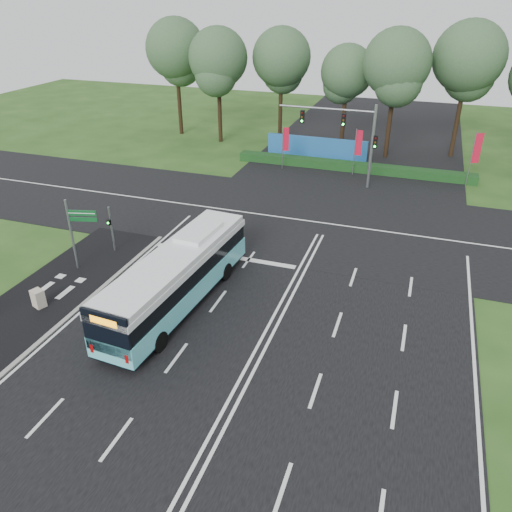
# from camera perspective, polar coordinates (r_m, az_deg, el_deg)

# --- Properties ---
(ground) EXTENTS (120.00, 120.00, 0.00)m
(ground) POSITION_cam_1_polar(r_m,az_deg,el_deg) (26.61, 2.26, -6.54)
(ground) COLOR #234617
(ground) RESTS_ON ground
(road_main) EXTENTS (20.00, 120.00, 0.04)m
(road_main) POSITION_cam_1_polar(r_m,az_deg,el_deg) (26.60, 2.26, -6.51)
(road_main) COLOR black
(road_main) RESTS_ON ground
(road_cross) EXTENTS (120.00, 14.00, 0.05)m
(road_cross) POSITION_cam_1_polar(r_m,az_deg,el_deg) (36.80, 7.72, 3.73)
(road_cross) COLOR black
(road_cross) RESTS_ON ground
(bike_path) EXTENTS (5.00, 18.00, 0.06)m
(bike_path) POSITION_cam_1_polar(r_m,az_deg,el_deg) (29.98, -23.17, -4.64)
(bike_path) COLOR black
(bike_path) RESTS_ON ground
(kerb_strip) EXTENTS (0.25, 18.00, 0.12)m
(kerb_strip) POSITION_cam_1_polar(r_m,az_deg,el_deg) (28.54, -19.51, -5.57)
(kerb_strip) COLOR gray
(kerb_strip) RESTS_ON ground
(city_bus) EXTENTS (3.31, 12.02, 3.41)m
(city_bus) POSITION_cam_1_polar(r_m,az_deg,el_deg) (26.68, -8.94, -2.41)
(city_bus) COLOR #5DCED8
(city_bus) RESTS_ON ground
(pedestrian_signal) EXTENTS (0.29, 0.40, 3.11)m
(pedestrian_signal) POSITION_cam_1_polar(r_m,az_deg,el_deg) (33.15, -16.23, 3.12)
(pedestrian_signal) COLOR gray
(pedestrian_signal) RESTS_ON ground
(street_sign) EXTENTS (1.72, 0.53, 4.53)m
(street_sign) POSITION_cam_1_polar(r_m,az_deg,el_deg) (31.11, -19.86, 3.11)
(street_sign) COLOR gray
(street_sign) RESTS_ON ground
(utility_cabinet) EXTENTS (0.77, 0.71, 1.05)m
(utility_cabinet) POSITION_cam_1_polar(r_m,az_deg,el_deg) (29.19, -23.62, -4.51)
(utility_cabinet) COLOR beige
(utility_cabinet) RESTS_ON ground
(banner_flag_left) EXTENTS (0.58, 0.21, 4.02)m
(banner_flag_left) POSITION_cam_1_polar(r_m,az_deg,el_deg) (47.28, 3.35, 12.93)
(banner_flag_left) COLOR gray
(banner_flag_left) RESTS_ON ground
(banner_flag_mid) EXTENTS (0.62, 0.09, 4.23)m
(banner_flag_mid) POSITION_cam_1_polar(r_m,az_deg,el_deg) (46.44, 11.55, 12.29)
(banner_flag_mid) COLOR gray
(banner_flag_mid) RESTS_ON ground
(banner_flag_right) EXTENTS (0.68, 0.26, 4.74)m
(banner_flag_right) POSITION_cam_1_polar(r_m,az_deg,el_deg) (46.39, 23.80, 10.86)
(banner_flag_right) COLOR gray
(banner_flag_right) RESTS_ON ground
(traffic_light_gantry) EXTENTS (8.41, 0.28, 7.00)m
(traffic_light_gantry) POSITION_cam_1_polar(r_m,az_deg,el_deg) (43.18, 10.84, 13.76)
(traffic_light_gantry) COLOR gray
(traffic_light_gantry) RESTS_ON ground
(hedge) EXTENTS (22.00, 1.20, 0.80)m
(hedge) POSITION_cam_1_polar(r_m,az_deg,el_deg) (48.19, 10.91, 9.98)
(hedge) COLOR #153B16
(hedge) RESTS_ON ground
(blue_hoarding) EXTENTS (10.00, 0.30, 2.20)m
(blue_hoarding) POSITION_cam_1_polar(r_m,az_deg,el_deg) (50.99, 6.92, 12.13)
(blue_hoarding) COLOR #1E5DA4
(blue_hoarding) RESTS_ON ground
(eucalyptus_row) EXTENTS (42.52, 8.91, 12.83)m
(eucalyptus_row) POSITION_cam_1_polar(r_m,az_deg,el_deg) (53.67, 8.98, 21.25)
(eucalyptus_row) COLOR black
(eucalyptus_row) RESTS_ON ground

